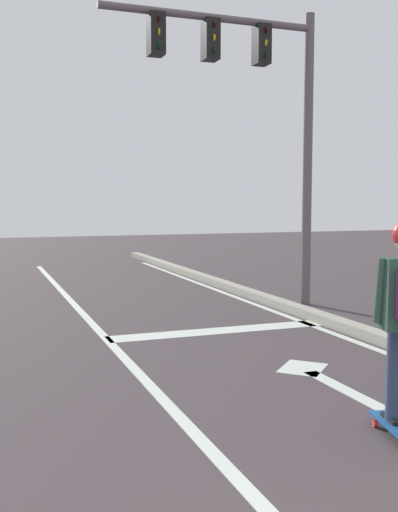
{
  "coord_description": "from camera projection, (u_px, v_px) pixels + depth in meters",
  "views": [
    {
      "loc": [
        -1.82,
        -1.04,
        1.81
      ],
      "look_at": [
        0.88,
        6.26,
        1.1
      ],
      "focal_mm": 41.92,
      "sensor_mm": 36.0,
      "label": 1
    }
  ],
  "objects": [
    {
      "name": "lane_line_center",
      "position": [
        117.0,
        350.0,
        7.27
      ],
      "size": [
        0.12,
        20.0,
        0.01
      ],
      "primitive_type": "cube",
      "color": "silver",
      "rests_on": "ground"
    },
    {
      "name": "lane_line_curbside",
      "position": [
        329.0,
        332.0,
        8.3
      ],
      "size": [
        0.12,
        20.0,
        0.01
      ],
      "primitive_type": "cube",
      "color": "silver",
      "rests_on": "ground"
    },
    {
      "name": "lane_arrow_head",
      "position": [
        303.0,
        368.0,
        6.5
      ],
      "size": [
        0.71,
        0.71,
        0.01
      ],
      "primitive_type": "cube",
      "rotation": [
        0.0,
        0.0,
        0.79
      ],
      "color": "silver",
      "rests_on": "ground"
    },
    {
      "name": "stop_bar",
      "position": [
        218.0,
        331.0,
        8.37
      ],
      "size": [
        3.14,
        0.4,
        0.01
      ],
      "primitive_type": "cube",
      "color": "silver",
      "rests_on": "ground"
    },
    {
      "name": "traffic_signal_mast",
      "position": [
        252.0,
        89.0,
        9.85
      ],
      "size": [
        3.7,
        0.34,
        4.98
      ],
      "color": "#615559",
      "rests_on": "ground"
    },
    {
      "name": "curb_strip",
      "position": [
        344.0,
        326.0,
        8.38
      ],
      "size": [
        0.24,
        24.0,
        0.14
      ],
      "primitive_type": "cube",
      "color": "#A5A190",
      "rests_on": "ground"
    },
    {
      "name": "lane_arrow_stem",
      "position": [
        348.0,
        391.0,
        5.71
      ],
      "size": [
        0.16,
        1.4,
        0.01
      ],
      "primitive_type": "cube",
      "color": "silver",
      "rests_on": "ground"
    }
  ]
}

